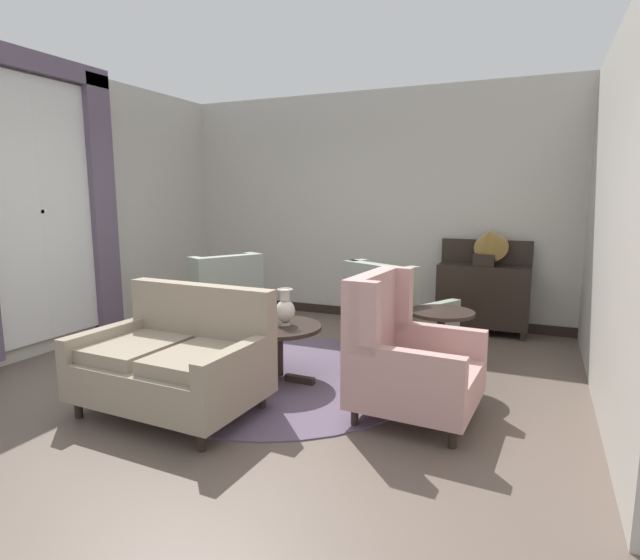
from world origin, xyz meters
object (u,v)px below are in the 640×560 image
armchair_foreground_right (404,359)px  side_table (440,340)px  gramophone (489,242)px  sideboard (483,294)px  settee (175,361)px  armchair_far_left (219,308)px  armchair_back_corner (395,319)px  porcelain_vase (285,309)px  coffee_table (277,337)px

armchair_foreground_right → side_table: armchair_foreground_right is taller
side_table → gramophone: size_ratio=1.15×
sideboard → armchair_foreground_right: bearing=-96.1°
settee → armchair_far_left: armchair_far_left is taller
armchair_foreground_right → sideboard: (0.28, 2.67, 0.04)m
armchair_far_left → settee: bearing=51.9°
settee → armchair_foreground_right: armchair_foreground_right is taller
sideboard → armchair_far_left: bearing=-146.8°
armchair_back_corner → gramophone: gramophone is taller
settee → armchair_back_corner: (1.21, 1.91, 0.02)m
porcelain_vase → sideboard: size_ratio=0.29×
armchair_foreground_right → side_table: size_ratio=1.61×
armchair_far_left → sideboard: 3.12m
coffee_table → porcelain_vase: (0.06, 0.04, 0.25)m
settee → gramophone: 3.82m
coffee_table → sideboard: size_ratio=0.70×
porcelain_vase → armchair_foreground_right: (1.17, -0.32, -0.21)m
porcelain_vase → settee: size_ratio=0.24×
porcelain_vase → armchair_far_left: bearing=151.0°
sideboard → coffee_table: bearing=-122.4°
porcelain_vase → side_table: 1.39m
porcelain_vase → settee: settee is taller
armchair_far_left → armchair_back_corner: bearing=128.4°
armchair_far_left → sideboard: sideboard is taller
coffee_table → armchair_far_left: size_ratio=0.72×
porcelain_vase → armchair_foreground_right: armchair_foreground_right is taller
porcelain_vase → settee: bearing=-116.5°
settee → sideboard: sideboard is taller
coffee_table → settee: bearing=-114.3°
settee → armchair_far_left: (-0.69, 1.58, 0.04)m
side_table → gramophone: (0.20, 1.82, 0.72)m
settee → side_table: (1.77, 1.36, 0.01)m
armchair_far_left → gramophone: 3.18m
settee → armchair_back_corner: bearing=60.0°
porcelain_vase → side_table: size_ratio=0.49×
armchair_foreground_right → side_table: 0.76m
coffee_table → armchair_back_corner: 1.30m
gramophone → sideboard: bearing=118.5°
porcelain_vase → armchair_far_left: 1.34m
settee → armchair_foreground_right: (1.63, 0.62, 0.05)m
side_table → sideboard: bearing=85.5°
settee → armchair_foreground_right: bearing=23.0°
coffee_table → gramophone: 2.86m
coffee_table → porcelain_vase: porcelain_vase is taller
armchair_far_left → side_table: armchair_far_left is taller
armchair_back_corner → sideboard: bearing=-89.9°
porcelain_vase → armchair_far_left: (-1.15, 0.64, -0.22)m
settee → gramophone: bearing=60.6°
armchair_far_left → armchair_foreground_right: 2.51m
armchair_far_left → sideboard: (2.61, 1.71, 0.05)m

